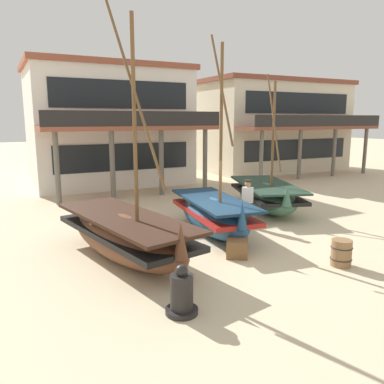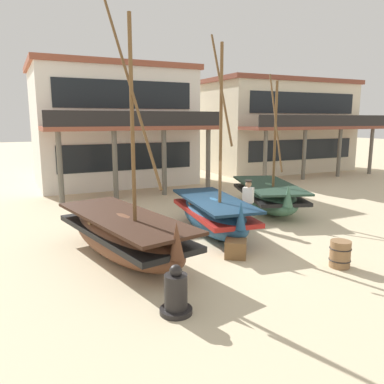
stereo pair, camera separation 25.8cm
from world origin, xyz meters
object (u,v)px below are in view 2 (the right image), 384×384
Objects in this scene: wooden_barrel at (340,254)px; harbor_building_main at (112,125)px; fisherman_by_hull at (248,204)px; capstan_winch at (176,294)px; fishing_boat_centre_large at (124,234)px; cargo_crate at (236,249)px; fishing_boat_far_right at (268,196)px; fishing_boat_near_left at (214,214)px; harbor_building_annex at (274,126)px.

harbor_building_main is (-1.74, 16.05, 3.04)m from wooden_barrel.
wooden_barrel is (0.04, -4.18, -0.48)m from fisherman_by_hull.
fishing_boat_centre_large is at bearing 90.81° from capstan_winch.
capstan_winch is 3.49m from cargo_crate.
wooden_barrel reaches higher than cargo_crate.
fishing_boat_far_right is 0.62× the size of harbor_building_main.
fishing_boat_far_right is at bearing 38.65° from fisherman_by_hull.
fishing_boat_near_left is 9.09× the size of wooden_barrel.
fishing_boat_far_right is 5.92m from cargo_crate.
fishing_boat_far_right is 14.08m from harbor_building_annex.
harbor_building_annex is at bearing 3.42° from harbor_building_main.
fishing_boat_centre_large is at bearing -163.67° from fishing_boat_near_left.
cargo_crate is at bearing -129.79° from fisherman_by_hull.
harbor_building_annex is at bearing 49.63° from cargo_crate.
harbor_building_annex is (15.50, 17.18, 2.87)m from capstan_winch.
harbor_building_annex is at bearing 47.94° from capstan_winch.
cargo_crate is 14.62m from harbor_building_main.
fishing_boat_centre_large reaches higher than fisherman_by_hull.
capstan_winch is 23.32m from harbor_building_annex.
fishing_boat_centre_large is 0.63× the size of harbor_building_annex.
fishing_boat_centre_large is 11.71× the size of cargo_crate.
capstan_winch is at bearing -175.46° from wooden_barrel.
fishing_boat_far_right is at bearing 27.60° from fishing_boat_near_left.
fishing_boat_near_left is at bearing 16.33° from fishing_boat_centre_large.
fishing_boat_far_right reaches higher than capstan_winch.
fisherman_by_hull is 2.41× the size of wooden_barrel.
harbor_building_annex reaches higher than fishing_boat_near_left.
fishing_boat_near_left is 0.71× the size of harbor_building_main.
fishing_boat_near_left is at bearing -133.75° from harbor_building_annex.
capstan_winch is 4.79m from wooden_barrel.
fisherman_by_hull is at bearing -130.47° from harbor_building_annex.
cargo_crate is at bearing 38.31° from capstan_winch.
fishing_boat_far_right is at bearing 22.47° from fishing_boat_centre_large.
fishing_boat_near_left reaches higher than capstan_winch.
fisherman_by_hull is at bearing 90.59° from wooden_barrel.
capstan_winch is at bearing -126.61° from fishing_boat_near_left.
capstan_winch is (-3.27, -4.40, -0.26)m from fishing_boat_near_left.
fisherman_by_hull is 3.18m from cargo_crate.
harbor_building_annex is (12.47, 0.75, -0.13)m from harbor_building_main.
wooden_barrel is (4.82, -3.05, -0.32)m from fishing_boat_centre_large.
wooden_barrel is at bearing 4.54° from capstan_winch.
fishing_boat_near_left is 17.88m from harbor_building_annex.
fishing_boat_near_left is at bearing 76.52° from cargo_crate.
wooden_barrel is at bearing -32.33° from fishing_boat_centre_large.
fishing_boat_centre_large is 0.75× the size of harbor_building_main.
harbor_building_main reaches higher than wooden_barrel.
fishing_boat_centre_large is 13.64m from harbor_building_main.
wooden_barrel is at bearing -109.98° from fishing_boat_far_right.
harbor_building_annex is at bearing 41.48° from fishing_boat_centre_large.
fishing_boat_far_right is at bearing 42.34° from capstan_winch.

